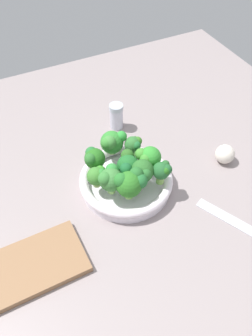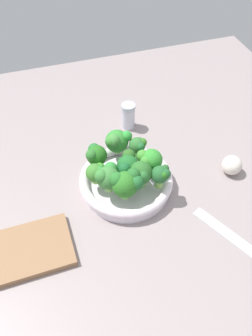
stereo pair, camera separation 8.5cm
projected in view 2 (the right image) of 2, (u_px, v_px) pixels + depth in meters
ground_plane at (133, 195)px, 90.15cm from camera, size 130.00×130.00×2.50cm
bowl at (126, 181)px, 88.69cm from camera, size 23.48×23.48×4.18cm
broccoli_floret_0 at (126, 183)px, 79.73cm from camera, size 7.55×6.16×7.54cm
broccoli_floret_1 at (150, 160)px, 84.89cm from camera, size 6.08×5.55×7.08cm
broccoli_floret_2 at (138, 145)px, 89.61cm from camera, size 4.73×4.57×5.57cm
broccoli_floret_3 at (96, 172)px, 83.68cm from camera, size 4.99×4.49×5.48cm
broccoli_floret_4 at (108, 177)px, 81.08cm from camera, size 5.93×6.21×7.30cm
broccoli_floret_5 at (161, 175)px, 82.00cm from camera, size 4.51×4.27×6.27cm
broccoli_floret_6 at (140, 174)px, 82.17cm from camera, size 6.14×6.06×7.03cm
broccoli_floret_7 at (127, 165)px, 84.22cm from camera, size 5.70×6.95×6.69cm
broccoli_floret_8 at (117, 141)px, 89.92cm from camera, size 7.30×6.08×6.91cm
broccoli_floret_9 at (96, 155)px, 86.36cm from camera, size 5.44×5.50×6.78cm
cutting_board at (20, 252)px, 76.79cm from camera, size 22.85×13.74×1.60cm
garlic_bulb at (232, 165)px, 91.81cm from camera, size 5.24×5.24×5.24cm
pepper_shaker at (128, 116)px, 103.13cm from camera, size 4.10×4.10×8.03cm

